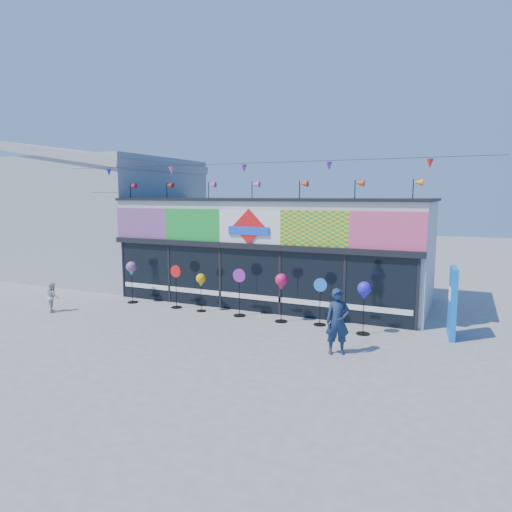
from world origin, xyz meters
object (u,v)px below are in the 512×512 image
Objects in this scene: spinner_0 at (132,270)px; spinner_5 at (320,300)px; spinner_2 at (201,281)px; spinner_4 at (281,283)px; blue_sign at (452,303)px; spinner_6 at (364,292)px; spinner_1 at (176,285)px; child at (53,297)px; spinner_3 at (239,291)px; adult_man at (338,321)px.

spinner_0 reaches higher than spinner_5.
spinner_2 is 0.85× the size of spinner_4.
blue_sign is 1.29× the size of spinner_6.
blue_sign reaches higher than spinner_1.
spinner_0 is (-11.58, -0.41, 0.25)m from blue_sign.
spinner_4 is at bearing 174.97° from spinner_6.
spinner_1 is 4.45m from child.
spinner_3 reaches higher than spinner_4.
spinner_0 is 9.19m from adult_man.
adult_man reaches higher than spinner_2.
child is at bearing -155.22° from spinner_2.
spinner_2 is (-8.40, -0.44, 0.06)m from blue_sign.
spinner_0 is 1.01× the size of spinner_1.
spinner_3 is at bearing -123.92° from child.
spinner_4 reaches higher than spinner_2.
adult_man is at bearing -15.08° from spinner_0.
spinner_0 is 9.14m from spinner_6.
spinner_1 is at bearing 135.17° from adult_man.
spinner_2 is 1.30× the size of child.
spinner_6 is 2.08m from adult_man.
spinner_1 is 7.11m from spinner_6.
adult_man is at bearing -29.78° from spinner_3.
spinner_2 is at bearing -118.36° from child.
child is (-6.48, -2.26, -0.35)m from spinner_3.
child is (-10.59, 0.09, -0.35)m from adult_man.
spinner_2 is at bearing 176.76° from spinner_6.
spinner_4 is 1.00× the size of spinner_6.
adult_man reaches higher than spinner_5.
spinner_3 is 4.74m from adult_man.
spinner_3 is at bearing 176.95° from spinner_4.
spinner_3 is at bearing 175.69° from spinner_6.
blue_sign reaches higher than spinner_0.
spinner_0 is at bearing 139.65° from adult_man.
spinner_2 is (3.18, -0.03, -0.19)m from spinner_0.
spinner_3 is at bearing 124.95° from adult_man.
blue_sign is at bearing 2.30° from spinner_1.
spinner_6 reaches higher than spinner_2.
adult_man is (6.81, -2.42, 0.03)m from spinner_1.
spinner_0 is at bearing 177.71° from spinner_6.
spinner_1 is 0.99× the size of spinner_6.
spinner_1 is at bearing 177.99° from spinner_4.
spinner_3 is 2.90m from spinner_5.
spinner_1 is at bearing 178.61° from spinner_3.
spinner_5 is at bearing 179.22° from blue_sign.
spinner_6 is at bearing -15.15° from spinner_5.
spinner_2 is 0.83× the size of spinner_3.
spinner_0 is 1.17× the size of spinner_2.
spinner_1 is at bearing -179.92° from spinner_5.
blue_sign is at bearing 3.00° from spinner_2.
blue_sign is 3.96m from spinner_5.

